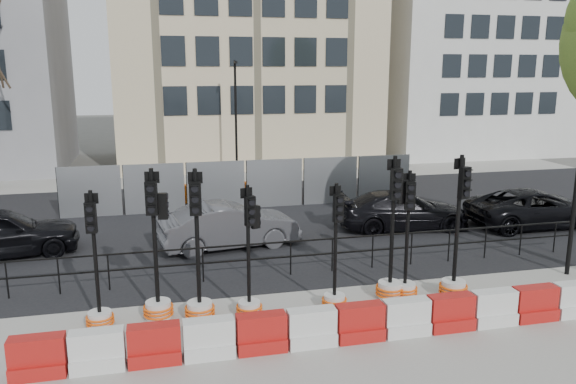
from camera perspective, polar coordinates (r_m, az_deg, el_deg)
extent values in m
plane|color=#51514C|center=(14.63, 1.39, -10.10)|extent=(120.00, 120.00, 0.00)
cube|color=gray|center=(12.02, 5.14, -15.36)|extent=(40.00, 6.00, 0.02)
cube|color=black|center=(21.12, -3.43, -2.94)|extent=(40.00, 14.00, 0.03)
cube|color=gray|center=(29.80, -6.42, 1.53)|extent=(40.00, 4.00, 0.02)
cube|color=#C0B28C|center=(35.65, -4.67, 17.85)|extent=(15.00, 10.00, 18.00)
cube|color=silver|center=(40.67, 17.56, 15.25)|extent=(12.00, 9.00, 16.00)
cylinder|color=black|center=(15.61, -26.65, -8.04)|extent=(0.04, 0.04, 1.00)
cylinder|color=black|center=(15.37, -22.26, -7.94)|extent=(0.04, 0.04, 1.00)
cylinder|color=black|center=(15.21, -17.76, -7.80)|extent=(0.04, 0.04, 1.00)
cylinder|color=black|center=(15.16, -13.20, -7.60)|extent=(0.04, 0.04, 1.00)
cylinder|color=black|center=(15.19, -8.63, -7.36)|extent=(0.04, 0.04, 1.00)
cylinder|color=black|center=(15.32, -4.13, -7.07)|extent=(0.04, 0.04, 1.00)
cylinder|color=black|center=(15.54, 0.27, -6.75)|extent=(0.04, 0.04, 1.00)
cylinder|color=black|center=(15.85, 4.52, -6.40)|extent=(0.04, 0.04, 1.00)
cylinder|color=black|center=(16.24, 8.58, -6.03)|extent=(0.04, 0.04, 1.00)
cylinder|color=black|center=(16.71, 12.42, -5.66)|extent=(0.04, 0.04, 1.00)
cylinder|color=black|center=(17.25, 16.03, -5.28)|extent=(0.04, 0.04, 1.00)
cylinder|color=black|center=(17.86, 19.41, -4.91)|extent=(0.04, 0.04, 1.00)
cylinder|color=black|center=(18.52, 22.55, -4.55)|extent=(0.04, 0.04, 1.00)
cylinder|color=black|center=(19.24, 25.47, -4.20)|extent=(0.04, 0.04, 1.00)
cube|color=black|center=(15.39, 0.28, -5.06)|extent=(18.00, 0.04, 0.04)
cube|color=black|center=(15.53, 0.27, -6.57)|extent=(18.00, 0.04, 0.04)
cube|color=gray|center=(22.69, -19.46, 0.00)|extent=(2.30, 0.05, 2.00)
cylinder|color=black|center=(22.85, -22.32, -0.15)|extent=(0.05, 0.05, 2.00)
cube|color=gray|center=(22.54, -13.40, 0.30)|extent=(2.30, 0.05, 2.00)
cylinder|color=black|center=(22.58, -16.31, 0.15)|extent=(0.05, 0.05, 2.00)
cube|color=gray|center=(22.66, -7.32, 0.60)|extent=(2.30, 0.05, 2.00)
cylinder|color=black|center=(22.57, -10.23, 0.46)|extent=(0.05, 0.05, 2.00)
cube|color=gray|center=(23.02, -1.37, 0.88)|extent=(2.30, 0.05, 2.00)
cylinder|color=black|center=(22.81, -4.20, 0.75)|extent=(0.05, 0.05, 2.00)
cube|color=gray|center=(23.62, 4.33, 1.15)|extent=(2.30, 0.05, 2.00)
cylinder|color=black|center=(23.30, 1.63, 1.03)|extent=(0.05, 0.05, 2.00)
cube|color=gray|center=(24.44, 9.70, 1.39)|extent=(2.30, 0.05, 2.00)
cylinder|color=black|center=(24.02, 7.18, 1.28)|extent=(0.05, 0.05, 2.00)
cube|color=orange|center=(24.14, -14.29, -0.41)|extent=(1.00, 0.40, 0.80)
cube|color=orange|center=(24.18, -9.55, -0.18)|extent=(1.00, 0.40, 0.80)
cube|color=orange|center=(24.38, -4.86, 0.06)|extent=(1.00, 0.40, 0.80)
cube|color=orange|center=(24.74, -0.27, 0.29)|extent=(1.00, 0.40, 0.80)
cube|color=orange|center=(25.26, 4.15, 0.50)|extent=(1.00, 0.40, 0.80)
cylinder|color=black|center=(28.46, -5.31, 7.13)|extent=(0.12, 0.12, 6.00)
cube|color=black|center=(28.10, -5.36, 12.98)|extent=(0.12, 0.50, 0.12)
cube|color=#AA0D1B|center=(11.86, -23.96, -16.12)|extent=(1.00, 0.50, 0.30)
cube|color=#AA0D1B|center=(11.68, -24.14, -14.38)|extent=(1.00, 0.35, 0.50)
cube|color=silver|center=(11.70, -18.70, -16.08)|extent=(1.00, 0.50, 0.30)
cube|color=silver|center=(11.52, -18.85, -14.32)|extent=(1.00, 0.35, 0.50)
cube|color=#AA0D1B|center=(11.63, -13.35, -15.91)|extent=(1.00, 0.50, 0.30)
cube|color=#AA0D1B|center=(11.45, -13.45, -14.14)|extent=(1.00, 0.35, 0.50)
cube|color=silver|center=(11.66, -7.99, -15.61)|extent=(1.00, 0.50, 0.30)
cube|color=silver|center=(11.48, -8.05, -13.84)|extent=(1.00, 0.35, 0.50)
cube|color=#AA0D1B|center=(11.78, -2.72, -15.18)|extent=(1.00, 0.50, 0.30)
cube|color=#AA0D1B|center=(11.60, -2.74, -13.43)|extent=(1.00, 0.35, 0.50)
cube|color=silver|center=(11.99, 2.39, -14.65)|extent=(1.00, 0.50, 0.30)
cube|color=silver|center=(11.81, 2.40, -12.92)|extent=(1.00, 0.35, 0.50)
cube|color=#AA0D1B|center=(12.29, 7.25, -14.03)|extent=(1.00, 0.50, 0.30)
cube|color=#AA0D1B|center=(12.12, 7.30, -12.34)|extent=(1.00, 0.35, 0.50)
cube|color=silver|center=(12.67, 11.83, -13.37)|extent=(1.00, 0.50, 0.30)
cube|color=silver|center=(12.50, 11.91, -11.71)|extent=(1.00, 0.35, 0.50)
cube|color=#AA0D1B|center=(13.12, 16.10, -12.66)|extent=(1.00, 0.50, 0.30)
cube|color=#AA0D1B|center=(12.96, 16.20, -11.06)|extent=(1.00, 0.35, 0.50)
cube|color=silver|center=(13.64, 20.03, -11.95)|extent=(1.00, 0.50, 0.30)
cube|color=silver|center=(13.48, 20.16, -10.40)|extent=(1.00, 0.35, 0.50)
cube|color=#AA0D1B|center=(14.21, 23.65, -11.25)|extent=(1.00, 0.50, 0.30)
cube|color=#AA0D1B|center=(14.06, 23.79, -9.75)|extent=(1.00, 0.35, 0.50)
cube|color=silver|center=(14.84, 26.96, -10.56)|extent=(1.00, 0.50, 0.30)
cube|color=silver|center=(14.70, 27.11, -9.12)|extent=(1.00, 0.35, 0.50)
cylinder|color=silver|center=(13.35, -18.54, -12.19)|extent=(0.51, 0.51, 0.38)
torus|color=#F1560D|center=(13.38, -18.52, -12.48)|extent=(0.61, 0.61, 0.05)
torus|color=#F1560D|center=(13.35, -18.54, -12.19)|extent=(0.61, 0.61, 0.05)
torus|color=#F1560D|center=(13.32, -18.57, -11.89)|extent=(0.61, 0.61, 0.05)
cylinder|color=black|center=(12.82, -19.01, -6.02)|extent=(0.08, 0.08, 2.83)
cube|color=black|center=(12.48, -19.39, -2.48)|extent=(0.24, 0.16, 0.66)
cylinder|color=black|center=(12.46, -19.39, -3.49)|extent=(0.15, 0.06, 0.14)
cylinder|color=black|center=(12.40, -19.46, -2.57)|extent=(0.15, 0.06, 0.14)
cylinder|color=black|center=(12.36, -19.53, -1.64)|extent=(0.15, 0.06, 0.14)
cube|color=black|center=(12.55, -19.35, -0.62)|extent=(0.28, 0.06, 0.23)
cylinder|color=silver|center=(13.42, -13.02, -11.60)|extent=(0.57, 0.57, 0.42)
torus|color=#F1560D|center=(13.46, -13.01, -11.93)|extent=(0.69, 0.69, 0.05)
torus|color=#F1560D|center=(13.42, -13.02, -11.60)|extent=(0.69, 0.69, 0.05)
torus|color=#F1560D|center=(13.39, -13.04, -11.27)|extent=(0.69, 0.69, 0.05)
cylinder|color=black|center=(12.83, -13.39, -4.65)|extent=(0.10, 0.10, 3.19)
cube|color=black|center=(12.47, -13.70, -0.62)|extent=(0.27, 0.19, 0.74)
cylinder|color=black|center=(12.44, -13.71, -1.76)|extent=(0.17, 0.08, 0.16)
cylinder|color=black|center=(12.39, -13.76, -0.71)|extent=(0.17, 0.08, 0.16)
cylinder|color=black|center=(12.34, -13.82, 0.35)|extent=(0.17, 0.08, 0.16)
cube|color=black|center=(12.57, -13.66, 1.46)|extent=(0.32, 0.08, 0.25)
cube|color=black|center=(12.61, -12.61, -1.42)|extent=(0.23, 0.17, 0.58)
cylinder|color=silver|center=(13.21, -8.95, -11.82)|extent=(0.57, 0.57, 0.42)
torus|color=#F1560D|center=(13.25, -8.93, -12.15)|extent=(0.69, 0.69, 0.05)
torus|color=#F1560D|center=(13.21, -8.95, -11.82)|extent=(0.69, 0.69, 0.05)
torus|color=#F1560D|center=(13.18, -8.96, -11.48)|extent=(0.69, 0.69, 0.05)
cylinder|color=black|center=(12.62, -9.21, -4.77)|extent=(0.10, 0.10, 3.18)
cube|color=black|center=(12.25, -9.39, -0.67)|extent=(0.27, 0.18, 0.74)
cylinder|color=black|center=(12.22, -9.38, -1.82)|extent=(0.16, 0.07, 0.16)
cylinder|color=black|center=(12.16, -9.41, -0.76)|extent=(0.16, 0.07, 0.16)
cylinder|color=black|center=(12.11, -9.45, 0.32)|extent=(0.16, 0.07, 0.16)
cube|color=black|center=(12.35, -9.41, 1.45)|extent=(0.32, 0.07, 0.25)
cylinder|color=silver|center=(13.23, -3.95, -11.78)|extent=(0.51, 0.51, 0.38)
torus|color=#F1560D|center=(13.26, -3.95, -12.07)|extent=(0.61, 0.61, 0.05)
torus|color=#F1560D|center=(13.23, -3.95, -11.78)|extent=(0.61, 0.61, 0.05)
torus|color=#F1560D|center=(13.20, -3.96, -11.48)|extent=(0.61, 0.61, 0.05)
cylinder|color=black|center=(12.68, -4.05, -5.54)|extent=(0.08, 0.08, 2.83)
cube|color=black|center=(12.35, -3.88, -1.93)|extent=(0.26, 0.19, 0.66)
cylinder|color=black|center=(12.34, -3.70, -2.94)|extent=(0.15, 0.09, 0.14)
cylinder|color=black|center=(12.29, -3.72, -2.01)|extent=(0.15, 0.09, 0.14)
cylinder|color=black|center=(12.24, -3.73, -1.07)|extent=(0.15, 0.09, 0.14)
cube|color=black|center=(12.41, -4.26, -0.08)|extent=(0.28, 0.11, 0.23)
cube|color=black|center=(12.58, -3.33, -2.55)|extent=(0.22, 0.17, 0.52)
cylinder|color=silver|center=(13.62, 4.72, -11.06)|extent=(0.50, 0.50, 0.37)
torus|color=#F1560D|center=(13.65, 4.72, -11.35)|extent=(0.60, 0.60, 0.05)
torus|color=#F1560D|center=(13.62, 4.72, -11.06)|extent=(0.60, 0.60, 0.05)
torus|color=#F1560D|center=(13.59, 4.73, -10.78)|extent=(0.60, 0.60, 0.05)
cylinder|color=black|center=(13.10, 4.84, -5.09)|extent=(0.08, 0.08, 2.79)
cube|color=black|center=(12.77, 5.13, -1.64)|extent=(0.24, 0.16, 0.65)
cylinder|color=black|center=(12.76, 5.26, -2.61)|extent=(0.14, 0.07, 0.14)
cylinder|color=black|center=(12.71, 5.28, -1.72)|extent=(0.14, 0.07, 0.14)
cylinder|color=black|center=(12.66, 5.30, -0.82)|extent=(0.14, 0.07, 0.14)
cube|color=black|center=(12.84, 4.83, 0.14)|extent=(0.28, 0.07, 0.22)
cylinder|color=silver|center=(14.37, 10.30, -9.80)|extent=(0.59, 0.59, 0.44)
torus|color=#F1560D|center=(14.41, 10.28, -10.12)|extent=(0.71, 0.71, 0.05)
torus|color=#F1560D|center=(14.37, 10.30, -9.80)|extent=(0.71, 0.71, 0.05)
torus|color=#F1560D|center=(14.34, 10.31, -9.47)|extent=(0.71, 0.71, 0.05)
cylinder|color=black|center=(13.81, 10.58, -3.08)|extent=(0.10, 0.10, 3.27)
cube|color=black|center=(13.47, 10.94, 0.80)|extent=(0.27, 0.16, 0.76)
cylinder|color=black|center=(13.44, 11.04, -0.28)|extent=(0.17, 0.06, 0.16)
cylinder|color=black|center=(13.39, 11.08, 0.72)|extent=(0.17, 0.06, 0.16)
cylinder|color=black|center=(13.34, 11.13, 1.73)|extent=(0.17, 0.06, 0.16)
cube|color=black|center=(13.57, 10.71, 2.77)|extent=(0.33, 0.04, 0.26)
cube|color=black|center=(13.71, 11.55, 0.05)|extent=(0.22, 0.15, 0.60)
cylinder|color=silver|center=(14.50, 11.76, -9.75)|extent=(0.53, 0.53, 0.39)
torus|color=#F1560D|center=(14.53, 11.75, -10.03)|extent=(0.64, 0.64, 0.05)
torus|color=#F1560D|center=(14.50, 11.76, -9.75)|extent=(0.64, 0.64, 0.05)
torus|color=#F1560D|center=(14.47, 11.77, -9.46)|extent=(0.64, 0.64, 0.05)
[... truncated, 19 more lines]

